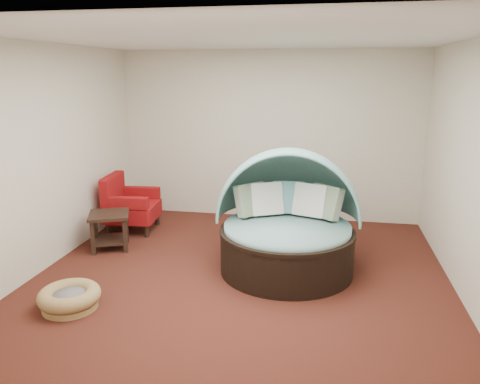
% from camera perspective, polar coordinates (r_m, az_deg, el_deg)
% --- Properties ---
extents(floor, '(5.00, 5.00, 0.00)m').
position_cam_1_polar(floor, '(5.87, 0.17, -10.14)').
color(floor, '#4B1D15').
rests_on(floor, ground).
extents(wall_back, '(5.00, 0.00, 5.00)m').
position_cam_1_polar(wall_back, '(7.88, 3.53, 6.81)').
color(wall_back, beige).
rests_on(wall_back, floor).
extents(wall_front, '(5.00, 0.00, 5.00)m').
position_cam_1_polar(wall_front, '(3.09, -8.35, -5.37)').
color(wall_front, beige).
rests_on(wall_front, floor).
extents(wall_left, '(0.00, 5.00, 5.00)m').
position_cam_1_polar(wall_left, '(6.38, -22.54, 3.94)').
color(wall_left, beige).
rests_on(wall_left, floor).
extents(wall_right, '(0.00, 5.00, 5.00)m').
position_cam_1_polar(wall_right, '(5.56, 26.42, 2.13)').
color(wall_right, beige).
rests_on(wall_right, floor).
extents(ceiling, '(5.00, 5.00, 0.00)m').
position_cam_1_polar(ceiling, '(5.35, 0.19, 18.29)').
color(ceiling, white).
rests_on(ceiling, wall_back).
extents(canopy_daybed, '(1.88, 1.79, 1.54)m').
position_cam_1_polar(canopy_daybed, '(5.88, 5.82, -2.74)').
color(canopy_daybed, black).
rests_on(canopy_daybed, floor).
extents(pet_basket, '(0.83, 0.83, 0.23)m').
position_cam_1_polar(pet_basket, '(5.39, -20.06, -12.01)').
color(pet_basket, olive).
rests_on(pet_basket, floor).
extents(red_armchair, '(0.82, 0.82, 0.89)m').
position_cam_1_polar(red_armchair, '(7.56, -13.39, -1.56)').
color(red_armchair, black).
rests_on(red_armchair, floor).
extents(side_table, '(0.70, 0.70, 0.52)m').
position_cam_1_polar(side_table, '(6.86, -15.61, -3.99)').
color(side_table, black).
rests_on(side_table, floor).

